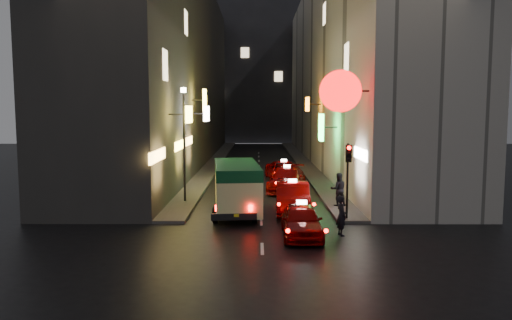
{
  "coord_description": "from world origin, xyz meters",
  "views": [
    {
      "loc": [
        -0.19,
        -14.31,
        5.26
      ],
      "look_at": [
        -0.25,
        13.0,
        2.43
      ],
      "focal_mm": 35.0,
      "sensor_mm": 36.0,
      "label": 1
    }
  ],
  "objects_px": {
    "lamp_post": "(184,137)",
    "traffic_light": "(348,165)",
    "taxi_near": "(302,218)",
    "minibus": "(237,182)",
    "pedestrian_crossing": "(341,213)"
  },
  "relations": [
    {
      "from": "pedestrian_crossing",
      "to": "minibus",
      "type": "bearing_deg",
      "value": 33.57
    },
    {
      "from": "lamp_post",
      "to": "traffic_light",
      "type": "bearing_deg",
      "value": -28.91
    },
    {
      "from": "pedestrian_crossing",
      "to": "lamp_post",
      "type": "relative_size",
      "value": 0.31
    },
    {
      "from": "taxi_near",
      "to": "pedestrian_crossing",
      "type": "relative_size",
      "value": 2.62
    },
    {
      "from": "taxi_near",
      "to": "pedestrian_crossing",
      "type": "xyz_separation_m",
      "value": [
        1.67,
        0.23,
        0.16
      ]
    },
    {
      "from": "minibus",
      "to": "lamp_post",
      "type": "bearing_deg",
      "value": 136.29
    },
    {
      "from": "taxi_near",
      "to": "lamp_post",
      "type": "relative_size",
      "value": 0.8
    },
    {
      "from": "taxi_near",
      "to": "minibus",
      "type": "bearing_deg",
      "value": 123.0
    },
    {
      "from": "minibus",
      "to": "taxi_near",
      "type": "xyz_separation_m",
      "value": [
        2.84,
        -4.38,
        -0.82
      ]
    },
    {
      "from": "taxi_near",
      "to": "traffic_light",
      "type": "height_order",
      "value": "traffic_light"
    },
    {
      "from": "minibus",
      "to": "traffic_light",
      "type": "bearing_deg",
      "value": -17.78
    },
    {
      "from": "traffic_light",
      "to": "lamp_post",
      "type": "distance_m",
      "value": 9.42
    },
    {
      "from": "pedestrian_crossing",
      "to": "traffic_light",
      "type": "xyz_separation_m",
      "value": [
        0.7,
        2.48,
        1.74
      ]
    },
    {
      "from": "minibus",
      "to": "lamp_post",
      "type": "distance_m",
      "value": 4.64
    },
    {
      "from": "taxi_near",
      "to": "lamp_post",
      "type": "bearing_deg",
      "value": 128.87
    }
  ]
}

